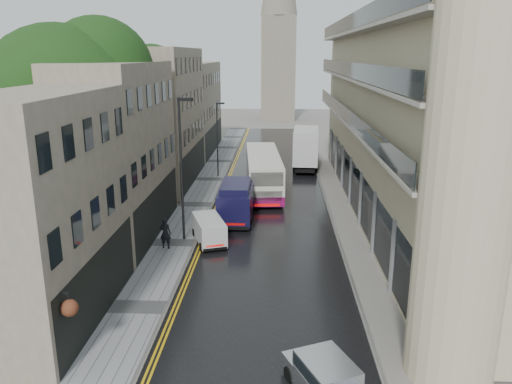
# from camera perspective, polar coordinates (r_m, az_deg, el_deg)

# --- Properties ---
(road) EXTENTS (9.00, 85.00, 0.02)m
(road) POSITION_cam_1_polar(r_m,az_deg,el_deg) (39.22, 1.58, -1.68)
(road) COLOR black
(road) RESTS_ON ground
(left_sidewalk) EXTENTS (2.70, 85.00, 0.12)m
(left_sidewalk) POSITION_cam_1_polar(r_m,az_deg,el_deg) (39.73, -6.89, -1.48)
(left_sidewalk) COLOR gray
(left_sidewalk) RESTS_ON ground
(right_sidewalk) EXTENTS (1.80, 85.00, 0.12)m
(right_sidewalk) POSITION_cam_1_polar(r_m,az_deg,el_deg) (39.49, 9.44, -1.69)
(right_sidewalk) COLOR slate
(right_sidewalk) RESTS_ON ground
(old_shop_row) EXTENTS (4.50, 56.00, 12.00)m
(old_shop_row) POSITION_cam_1_polar(r_m,az_deg,el_deg) (41.59, -11.54, 7.47)
(old_shop_row) COLOR gray
(old_shop_row) RESTS_ON ground
(modern_block) EXTENTS (8.00, 40.00, 14.00)m
(modern_block) POSITION_cam_1_polar(r_m,az_deg,el_deg) (37.54, 17.69, 7.76)
(modern_block) COLOR #C2B590
(modern_block) RESTS_ON ground
(church_spire) EXTENTS (6.40, 6.40, 40.00)m
(church_spire) POSITION_cam_1_polar(r_m,az_deg,el_deg) (92.35, 2.66, 20.71)
(church_spire) COLOR gray
(church_spire) RESTS_ON ground
(tree_near) EXTENTS (10.56, 10.56, 13.89)m
(tree_near) POSITION_cam_1_polar(r_m,az_deg,el_deg) (33.03, -20.96, 6.40)
(tree_near) COLOR black
(tree_near) RESTS_ON ground
(tree_far) EXTENTS (9.24, 9.24, 12.46)m
(tree_far) POSITION_cam_1_polar(r_m,az_deg,el_deg) (45.15, -14.07, 8.23)
(tree_far) COLOR black
(tree_far) RESTS_ON ground
(cream_bus) EXTENTS (3.65, 12.12, 3.26)m
(cream_bus) POSITION_cam_1_polar(r_m,az_deg,el_deg) (40.13, -0.71, 1.16)
(cream_bus) COLOR silver
(cream_bus) RESTS_ON road
(white_lorry) EXTENTS (2.96, 8.22, 4.24)m
(white_lorry) POSITION_cam_1_polar(r_m,az_deg,el_deg) (50.35, 4.40, 4.64)
(white_lorry) COLOR silver
(white_lorry) RESTS_ON road
(white_van) EXTENTS (2.67, 3.97, 1.65)m
(white_van) POSITION_cam_1_polar(r_m,az_deg,el_deg) (30.42, -6.25, -5.27)
(white_van) COLOR silver
(white_van) RESTS_ON road
(navy_van) EXTENTS (2.31, 5.71, 2.91)m
(navy_van) POSITION_cam_1_polar(r_m,az_deg,el_deg) (33.98, -4.32, -1.86)
(navy_van) COLOR black
(navy_van) RESTS_ON road
(pedestrian) EXTENTS (0.75, 0.54, 1.93)m
(pedestrian) POSITION_cam_1_polar(r_m,az_deg,el_deg) (30.86, -10.32, -4.65)
(pedestrian) COLOR black
(pedestrian) RESTS_ON left_sidewalk
(lamp_post_near) EXTENTS (1.02, 0.58, 8.93)m
(lamp_post_near) POSITION_cam_1_polar(r_m,az_deg,el_deg) (31.23, -8.52, 2.37)
(lamp_post_near) COLOR black
(lamp_post_near) RESTS_ON left_sidewalk
(lamp_post_far) EXTENTS (0.80, 0.21, 7.06)m
(lamp_post_far) POSITION_cam_1_polar(r_m,az_deg,el_deg) (47.95, -4.44, 5.92)
(lamp_post_far) COLOR black
(lamp_post_far) RESTS_ON left_sidewalk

